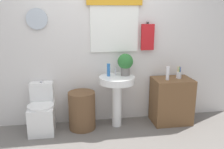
% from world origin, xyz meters
% --- Properties ---
extents(back_wall, '(4.40, 0.18, 2.60)m').
position_xyz_m(back_wall, '(0.00, 1.15, 1.31)').
color(back_wall, silver).
rests_on(back_wall, ground_plane).
extents(toilet, '(0.38, 0.51, 0.73)m').
position_xyz_m(toilet, '(-0.97, 0.88, 0.28)').
color(toilet, white).
rests_on(toilet, ground_plane).
extents(laundry_hamper, '(0.41, 0.41, 0.58)m').
position_xyz_m(laundry_hamper, '(-0.38, 0.85, 0.29)').
color(laundry_hamper, brown).
rests_on(laundry_hamper, ground_plane).
extents(pedestal_sink, '(0.54, 0.54, 0.80)m').
position_xyz_m(pedestal_sink, '(0.16, 0.85, 0.61)').
color(pedestal_sink, white).
rests_on(pedestal_sink, ground_plane).
extents(faucet, '(0.03, 0.03, 0.10)m').
position_xyz_m(faucet, '(0.16, 0.97, 0.85)').
color(faucet, silver).
rests_on(faucet, pedestal_sink).
extents(wooden_cabinet, '(0.61, 0.44, 0.73)m').
position_xyz_m(wooden_cabinet, '(1.05, 0.85, 0.36)').
color(wooden_cabinet, brown).
rests_on(wooden_cabinet, ground_plane).
extents(soap_bottle, '(0.05, 0.05, 0.19)m').
position_xyz_m(soap_bottle, '(0.04, 0.90, 0.90)').
color(soap_bottle, '#2D6BB7').
rests_on(soap_bottle, pedestal_sink).
extents(potted_plant, '(0.24, 0.24, 0.34)m').
position_xyz_m(potted_plant, '(0.30, 0.91, 0.99)').
color(potted_plant, slate).
rests_on(potted_plant, pedestal_sink).
extents(lotion_bottle, '(0.05, 0.05, 0.21)m').
position_xyz_m(lotion_bottle, '(0.95, 0.81, 0.83)').
color(lotion_bottle, white).
rests_on(lotion_bottle, wooden_cabinet).
extents(toothbrush_cup, '(0.08, 0.08, 0.19)m').
position_xyz_m(toothbrush_cup, '(1.16, 0.87, 0.78)').
color(toothbrush_cup, silver).
rests_on(toothbrush_cup, wooden_cabinet).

